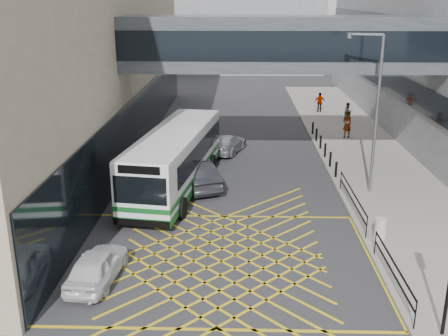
# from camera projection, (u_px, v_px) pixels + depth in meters

# --- Properties ---
(ground) EXTENTS (120.00, 120.00, 0.00)m
(ground) POSITION_uv_depth(u_px,v_px,m) (221.00, 261.00, 20.78)
(ground) COLOR #333335
(building_far) EXTENTS (28.00, 16.00, 18.00)m
(building_far) POSITION_uv_depth(u_px,v_px,m) (221.00, 5.00, 75.06)
(building_far) COLOR gray
(building_far) RESTS_ON ground
(skybridge) EXTENTS (20.00, 4.10, 3.00)m
(skybridge) POSITION_uv_depth(u_px,v_px,m) (281.00, 43.00, 29.78)
(skybridge) COLOR #3B4045
(skybridge) RESTS_ON ground
(pavement) EXTENTS (6.00, 54.00, 0.16)m
(pavement) POSITION_uv_depth(u_px,v_px,m) (364.00, 154.00, 34.77)
(pavement) COLOR gray
(pavement) RESTS_ON ground
(box_junction) EXTENTS (12.00, 9.00, 0.01)m
(box_junction) POSITION_uv_depth(u_px,v_px,m) (221.00, 261.00, 20.78)
(box_junction) COLOR gold
(box_junction) RESTS_ON ground
(bus) EXTENTS (4.36, 11.88, 3.26)m
(bus) POSITION_uv_depth(u_px,v_px,m) (176.00, 158.00, 28.17)
(bus) COLOR white
(bus) RESTS_ON ground
(car_white) EXTENTS (2.02, 4.14, 1.27)m
(car_white) POSITION_uv_depth(u_px,v_px,m) (97.00, 265.00, 19.16)
(car_white) COLOR silver
(car_white) RESTS_ON ground
(car_dark) EXTENTS (3.54, 5.13, 1.50)m
(car_dark) POSITION_uv_depth(u_px,v_px,m) (196.00, 175.00, 28.65)
(car_dark) COLOR black
(car_dark) RESTS_ON ground
(car_silver) EXTENTS (2.87, 4.43, 1.28)m
(car_silver) POSITION_uv_depth(u_px,v_px,m) (228.00, 143.00, 35.27)
(car_silver) COLOR #94969C
(car_silver) RESTS_ON ground
(street_lamp) EXTENTS (1.84, 0.66, 8.16)m
(street_lamp) POSITION_uv_depth(u_px,v_px,m) (374.00, 105.00, 26.45)
(street_lamp) COLOR slate
(street_lamp) RESTS_ON pavement
(litter_bin) EXTENTS (0.51, 0.51, 0.89)m
(litter_bin) POSITION_uv_depth(u_px,v_px,m) (380.00, 228.00, 22.32)
(litter_bin) COLOR #ADA89E
(litter_bin) RESTS_ON pavement
(kerb_railings) EXTENTS (0.05, 12.54, 1.00)m
(kerb_railings) POSITION_uv_depth(u_px,v_px,m) (368.00, 224.00, 22.03)
(kerb_railings) COLOR black
(kerb_railings) RESTS_ON pavement
(bollards) EXTENTS (0.14, 10.14, 0.90)m
(bollards) POSITION_uv_depth(u_px,v_px,m) (323.00, 146.00, 34.68)
(bollards) COLOR black
(bollards) RESTS_ON pavement
(pedestrian_a) EXTENTS (0.94, 0.83, 1.96)m
(pedestrian_a) POSITION_uv_depth(u_px,v_px,m) (347.00, 125.00, 38.23)
(pedestrian_a) COLOR gray
(pedestrian_a) RESTS_ON pavement
(pedestrian_b) EXTENTS (0.88, 0.76, 1.55)m
(pedestrian_b) POSITION_uv_depth(u_px,v_px,m) (348.00, 112.00, 43.36)
(pedestrian_b) COLOR gray
(pedestrian_b) RESTS_ON pavement
(pedestrian_c) EXTENTS (1.04, 0.53, 1.74)m
(pedestrian_c) POSITION_uv_depth(u_px,v_px,m) (320.00, 102.00, 46.94)
(pedestrian_c) COLOR gray
(pedestrian_c) RESTS_ON pavement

